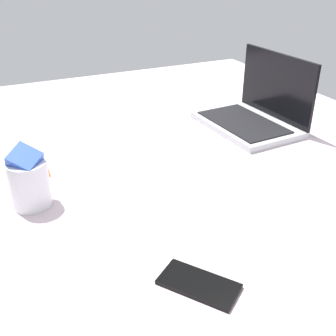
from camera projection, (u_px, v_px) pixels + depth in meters
bed_mattress at (196, 177)px, 125.99cm from camera, size 180.00×140.00×18.00cm
laptop at (255, 113)px, 136.23cm from camera, size 34.34×24.96×23.00cm
snack_cup at (30, 181)px, 93.49cm from camera, size 9.00×9.57×15.23cm
cell_phone at (199, 284)px, 73.10cm from camera, size 15.32×13.74×0.80cm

